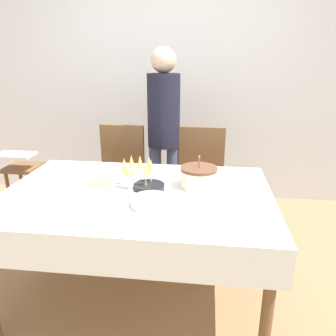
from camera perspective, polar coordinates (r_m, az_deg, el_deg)
ground_plane at (r=2.38m, az=-4.89°, el=-20.97°), size 12.00×12.00×0.00m
wall_back at (r=3.59m, az=0.43°, el=16.08°), size 8.00×0.05×2.70m
dining_table at (r=2.03m, az=-5.40°, el=-6.74°), size 1.61×1.08×0.75m
dining_chair_far_left at (r=2.93m, az=-8.48°, el=-1.32°), size 0.46×0.46×0.96m
dining_chair_far_right at (r=2.83m, az=5.54°, el=-1.93°), size 0.44×0.44×0.96m
birthday_cake at (r=2.04m, az=5.36°, el=-1.54°), size 0.23×0.23×0.20m
champagne_tray at (r=2.04m, az=-5.34°, el=-0.63°), size 0.30×0.30×0.18m
plate_stack_main at (r=1.80m, az=-2.85°, el=-5.89°), size 0.23×0.23×0.04m
plate_stack_dessert at (r=2.01m, az=-3.31°, el=-3.29°), size 0.19×0.19×0.03m
cake_knife at (r=1.90m, az=4.67°, el=-5.12°), size 0.28×0.13×0.00m
fork_pile at (r=1.99m, az=-11.86°, el=-4.05°), size 0.17×0.06×0.02m
napkin_pile at (r=2.14m, az=-11.76°, el=-2.57°), size 0.15×0.15×0.01m
person_standing at (r=2.86m, az=-0.74°, el=7.54°), size 0.28×0.28×1.60m
high_chair at (r=3.32m, az=-23.93°, el=-1.12°), size 0.33×0.35×0.71m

